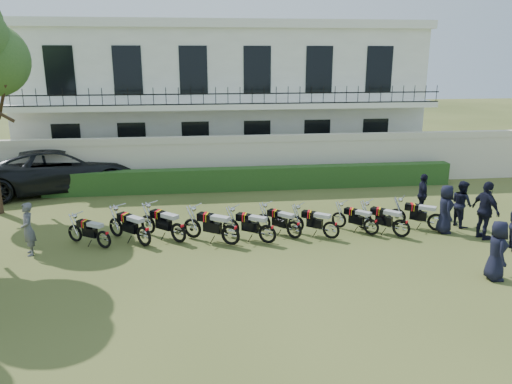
# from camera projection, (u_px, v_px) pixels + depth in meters

# --- Properties ---
(ground) EXTENTS (100.00, 100.00, 0.00)m
(ground) POSITION_uv_depth(u_px,v_px,m) (250.00, 252.00, 15.21)
(ground) COLOR #3A461C
(ground) RESTS_ON ground
(perimeter_wall) EXTENTS (30.00, 0.35, 2.30)m
(perimeter_wall) POSITION_uv_depth(u_px,v_px,m) (230.00, 161.00, 22.54)
(perimeter_wall) COLOR beige
(perimeter_wall) RESTS_ON ground
(hedge) EXTENTS (18.00, 0.60, 1.00)m
(hedge) POSITION_uv_depth(u_px,v_px,m) (254.00, 179.00, 22.08)
(hedge) COLOR #1F4819
(hedge) RESTS_ON ground
(building) EXTENTS (20.40, 9.60, 7.40)m
(building) POSITION_uv_depth(u_px,v_px,m) (221.00, 94.00, 27.56)
(building) COLOR white
(building) RESTS_ON ground
(motorcycle_0) EXTENTS (1.52, 1.08, 0.97)m
(motorcycle_0) POSITION_uv_depth(u_px,v_px,m) (104.00, 235.00, 15.32)
(motorcycle_0) COLOR black
(motorcycle_0) RESTS_ON ground
(motorcycle_1) EXTENTS (1.51, 1.49, 1.10)m
(motorcycle_1) POSITION_uv_depth(u_px,v_px,m) (144.00, 231.00, 15.48)
(motorcycle_1) COLOR black
(motorcycle_1) RESTS_ON ground
(motorcycle_2) EXTENTS (1.57, 1.46, 1.11)m
(motorcycle_2) POSITION_uv_depth(u_px,v_px,m) (178.00, 228.00, 15.76)
(motorcycle_2) COLOR black
(motorcycle_2) RESTS_ON ground
(motorcycle_3) EXTENTS (1.79, 1.23, 1.13)m
(motorcycle_3) POSITION_uv_depth(u_px,v_px,m) (231.00, 230.00, 15.55)
(motorcycle_3) COLOR black
(motorcycle_3) RESTS_ON ground
(motorcycle_4) EXTENTS (1.66, 1.18, 1.06)m
(motorcycle_4) POSITION_uv_depth(u_px,v_px,m) (268.00, 229.00, 15.70)
(motorcycle_4) COLOR black
(motorcycle_4) RESTS_ON ground
(motorcycle_5) EXTENTS (1.35, 1.37, 1.00)m
(motorcycle_5) POSITION_uv_depth(u_px,v_px,m) (294.00, 226.00, 16.14)
(motorcycle_5) COLOR black
(motorcycle_5) RESTS_ON ground
(motorcycle_6) EXTENTS (1.53, 1.17, 1.00)m
(motorcycle_6) POSITION_uv_depth(u_px,v_px,m) (331.00, 226.00, 16.11)
(motorcycle_6) COLOR black
(motorcycle_6) RESTS_ON ground
(motorcycle_7) EXTENTS (1.31, 1.30, 0.96)m
(motorcycle_7) POSITION_uv_depth(u_px,v_px,m) (371.00, 223.00, 16.46)
(motorcycle_7) COLOR black
(motorcycle_7) RESTS_ON ground
(motorcycle_8) EXTENTS (1.45, 1.38, 1.04)m
(motorcycle_8) POSITION_uv_depth(u_px,v_px,m) (402.00, 224.00, 16.24)
(motorcycle_8) COLOR black
(motorcycle_8) RESTS_ON ground
(motorcycle_9) EXTENTS (1.66, 1.12, 1.05)m
(motorcycle_9) POSITION_uv_depth(u_px,v_px,m) (437.00, 218.00, 16.82)
(motorcycle_9) COLOR black
(motorcycle_9) RESTS_ON ground
(suv) EXTENTS (7.45, 4.94, 1.90)m
(suv) POSITION_uv_depth(u_px,v_px,m) (60.00, 169.00, 21.93)
(suv) COLOR black
(suv) RESTS_ON ground
(inspector) EXTENTS (0.57, 0.69, 1.61)m
(inspector) POSITION_uv_depth(u_px,v_px,m) (28.00, 229.00, 14.80)
(inspector) COLOR slate
(inspector) RESTS_ON ground
(officer_0) EXTENTS (0.68, 0.89, 1.63)m
(officer_0) POSITION_uv_depth(u_px,v_px,m) (497.00, 250.00, 13.18)
(officer_0) COLOR black
(officer_0) RESTS_ON ground
(officer_2) EXTENTS (0.69, 1.20, 1.92)m
(officer_2) POSITION_uv_depth(u_px,v_px,m) (486.00, 210.00, 16.05)
(officer_2) COLOR black
(officer_2) RESTS_ON ground
(officer_3) EXTENTS (0.65, 0.88, 1.64)m
(officer_3) POSITION_uv_depth(u_px,v_px,m) (445.00, 209.00, 16.68)
(officer_3) COLOR black
(officer_3) RESTS_ON ground
(officer_4) EXTENTS (0.70, 0.86, 1.63)m
(officer_4) POSITION_uv_depth(u_px,v_px,m) (462.00, 204.00, 17.29)
(officer_4) COLOR black
(officer_4) RESTS_ON ground
(officer_5) EXTENTS (0.60, 1.00, 1.59)m
(officer_5) POSITION_uv_depth(u_px,v_px,m) (423.00, 195.00, 18.45)
(officer_5) COLOR black
(officer_5) RESTS_ON ground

